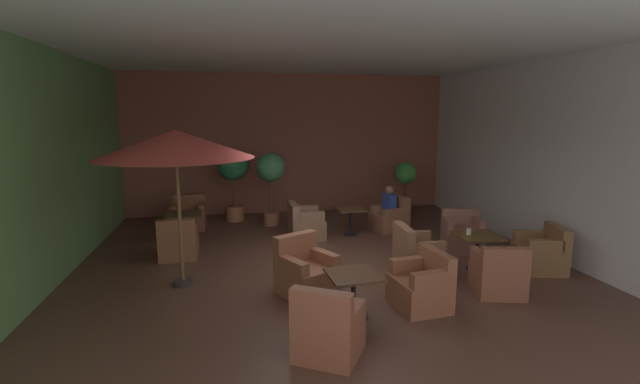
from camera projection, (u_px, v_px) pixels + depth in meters
ground_plane at (325, 271)px, 8.07m from camera, size 9.14×10.15×0.02m
wall_back_brick at (289, 144)px, 12.59m from camera, size 9.14×0.08×3.89m
wall_left_accent at (39, 170)px, 6.87m from camera, size 0.08×10.15×3.89m
wall_right_plain at (555, 159)px, 8.59m from camera, size 0.08×10.15×3.89m
ceiling_slab at (326, 46)px, 7.38m from camera, size 9.14×10.15×0.06m
cafe_table_front_left at (478, 242)px, 8.04m from camera, size 0.75×0.75×0.64m
armchair_front_left_north at (498, 275)px, 6.96m from camera, size 0.87×0.89×0.83m
armchair_front_left_east at (541, 253)px, 8.01m from camera, size 0.93×0.94×0.83m
armchair_front_left_south at (462, 235)px, 9.19m from camera, size 0.91×0.90×0.83m
armchair_front_left_west at (417, 255)px, 7.93m from camera, size 0.79×0.86×0.85m
cafe_table_front_right at (351, 214)px, 10.31m from camera, size 0.66×0.66×0.64m
armchair_front_right_north at (305, 224)px, 10.10m from camera, size 0.78×0.83×0.81m
armchair_front_right_east at (390, 218)px, 10.77m from camera, size 0.89×0.87×0.83m
cafe_table_mid_center at (353, 285)px, 6.13m from camera, size 0.74×0.74×0.64m
armchair_mid_center_north at (328, 330)px, 5.15m from camera, size 0.97×0.97×0.90m
armchair_mid_center_east at (422, 287)px, 6.48m from camera, size 0.79×0.86×0.84m
armchair_mid_center_south at (306, 273)px, 6.98m from camera, size 1.04×1.06×0.92m
cafe_table_rear_right at (184, 220)px, 9.81m from camera, size 0.80×0.80×0.64m
armchair_rear_right_north at (189, 216)px, 10.97m from camera, size 0.79×0.74×0.80m
armchair_rear_right_east at (179, 243)px, 8.71m from camera, size 0.71×0.75×0.83m
patio_umbrella_tall_red at (175, 145)px, 6.99m from camera, size 2.47×2.47×2.56m
potted_tree_left_corner at (233, 172)px, 11.58m from camera, size 0.81×0.81×1.89m
potted_tree_mid_left at (271, 173)px, 11.11m from camera, size 0.73×0.73×1.84m
potted_tree_mid_right at (405, 182)px, 12.21m from camera, size 0.59×0.59×1.48m
patron_blue_shirt at (389, 201)px, 10.68m from camera, size 0.27×0.36×0.69m
iced_drink_cup at (469, 231)px, 8.07m from camera, size 0.08×0.08×0.11m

